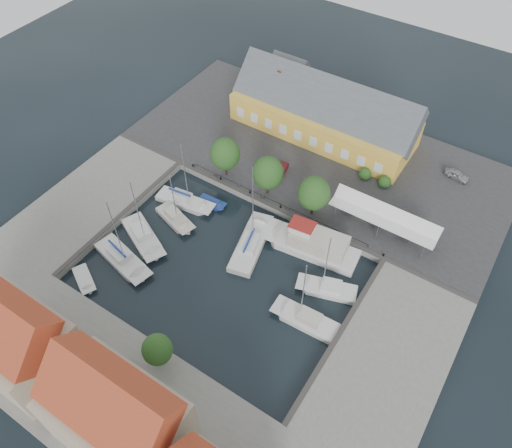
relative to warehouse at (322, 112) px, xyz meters
The scene contains 22 objects.
ground 28.82m from the warehouse, 84.77° to the right, with size 140.00×140.00×0.00m, color black.
north_quay 7.13m from the warehouse, 64.14° to the right, with size 56.00×26.00×1.00m, color #2D2D30.
west_quay 36.24m from the warehouse, 122.58° to the right, with size 12.00×24.00×1.00m, color slate.
east_quay 39.27m from the warehouse, 50.98° to the right, with size 12.00×24.00×1.00m, color slate.
south_bank 49.58m from the warehouse, 86.99° to the right, with size 56.00×14.00×1.00m, color slate.
quay_edge_fittings 23.99m from the warehouse, 83.67° to the right, with size 56.00×24.72×0.40m.
warehouse is the anchor object (origin of this frame).
tent_canopy 21.63m from the warehouse, 39.86° to the right, with size 14.00×4.00×2.83m.
quay_trees 16.37m from the warehouse, 87.91° to the right, with size 18.20×4.20×6.30m.
car_silver 21.85m from the warehouse, ahead, with size 1.42×3.53×1.20m, color #A4A5AB.
car_red 12.55m from the warehouse, 89.55° to the right, with size 1.37×3.92×1.29m, color maroon.
center_sailboat 25.58m from the warehouse, 82.07° to the right, with size 5.29×10.37×13.65m.
trawler 23.70m from the warehouse, 63.59° to the right, with size 13.38×5.35×5.00m.
east_boat_a 29.84m from the warehouse, 59.55° to the right, with size 7.66×4.53×10.56m.
east_boat_b 34.24m from the warehouse, 64.12° to the right, with size 8.15×2.98×10.98m.
west_boat_a 25.38m from the warehouse, 110.14° to the right, with size 8.83×3.54×11.40m.
west_boat_b 28.06m from the warehouse, 106.07° to the right, with size 6.83×3.97×9.21m.
west_boat_c 33.03m from the warehouse, 106.21° to the right, with size 8.98×6.17×11.72m.
west_boat_d 36.95m from the warehouse, 104.08° to the right, with size 9.53×4.66×12.23m.
launch_sw 42.05m from the warehouse, 104.90° to the right, with size 4.89×3.65×0.98m.
launch_nw 22.63m from the warehouse, 103.95° to the right, with size 4.22×1.81×0.88m.
townhouses 51.81m from the warehouse, 84.99° to the right, with size 36.30×8.50×12.00m.
Camera 1 is at (23.19, -29.63, 50.86)m, focal length 35.00 mm.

